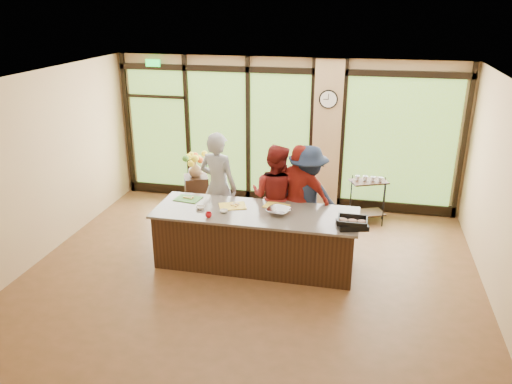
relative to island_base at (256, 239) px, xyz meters
The scene contains 25 objects.
floor 0.53m from the island_base, 90.00° to the right, with size 7.00×7.00×0.00m, color brown.
ceiling 2.58m from the island_base, 90.00° to the right, with size 7.00×7.00×0.00m, color white.
back_wall 2.90m from the island_base, 90.00° to the left, with size 7.00×7.00×0.00m, color tan.
left_wall 3.67m from the island_base, behind, with size 6.00×6.00×0.00m, color tan.
right_wall 3.67m from the island_base, ahead, with size 6.00×6.00×0.00m, color tan.
window_wall 2.83m from the island_base, 86.48° to the left, with size 6.90×0.12×3.00m.
island_base is the anchor object (origin of this frame).
countertop 0.46m from the island_base, ahead, with size 3.20×1.10×0.04m, color #6C6159.
wall_clock 3.25m from the island_base, 71.68° to the left, with size 0.36×0.04×0.36m.
cook_left 1.28m from the island_base, 136.53° to the left, with size 0.71×0.47×1.95m, color gray.
cook_midleft 0.88m from the island_base, 75.93° to the left, with size 0.88×0.69×1.82m, color maroon.
cook_midright 1.03m from the island_base, 49.42° to the left, with size 1.08×0.45×1.84m, color maroon.
cook_right 1.14m from the island_base, 46.48° to the left, with size 1.17×0.68×1.82m, color #182035.
roasting_pan 1.61m from the island_base, ahead, with size 0.43×0.33×0.08m, color black.
mixing_bowl 0.64m from the island_base, ahead, with size 0.36×0.36×0.09m, color silver.
cutting_board_left 1.33m from the island_base, 167.51° to the left, with size 0.41×0.31×0.01m, color #3E822F.
cutting_board_center 0.65m from the island_base, 163.03° to the left, with size 0.42×0.31×0.01m, color yellow.
cutting_board_right 0.63m from the island_base, 45.60° to the left, with size 0.38×0.28×0.01m, color yellow.
prep_bowl_near 1.01m from the island_base, behind, with size 0.14×0.14×0.04m, color silver.
prep_bowl_mid 0.71m from the island_base, 163.72° to the right, with size 0.13×0.13×0.04m, color silver.
prep_bowl_far 0.64m from the island_base, 154.18° to the left, with size 0.12×0.12×0.03m, color silver.
red_ramekin 0.91m from the island_base, 150.58° to the right, with size 0.10×0.10×0.08m, color #B4121A.
flower_stand 2.17m from the island_base, 134.46° to the left, with size 0.43×0.43×0.86m, color black.
flower_vase 2.24m from the island_base, 134.46° to the left, with size 0.28×0.28×0.29m, color #856748.
bar_cart 2.71m from the island_base, 50.44° to the left, with size 0.77×0.63×0.93m.
Camera 1 is at (1.57, -6.70, 4.01)m, focal length 35.00 mm.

